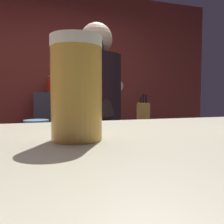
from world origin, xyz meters
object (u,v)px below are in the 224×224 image
(knife_block, at_px, (143,113))
(pint_glass_far, at_px, (77,89))
(chefs_knife, at_px, (116,125))
(bartender, at_px, (97,124))
(bottle_soy, at_px, (55,86))
(bottle_hot_sauce, at_px, (49,86))
(mixing_bowl, at_px, (36,123))

(knife_block, bearing_deg, pint_glass_far, -118.24)
(chefs_knife, bearing_deg, bartender, -142.48)
(bottle_soy, xyz_separation_m, bottle_hot_sauce, (-0.08, 0.04, -0.00))
(bartender, xyz_separation_m, bottle_soy, (-0.15, 1.75, 0.34))
(bartender, height_order, bottle_hot_sauce, bartender)
(mixing_bowl, relative_size, bottle_hot_sauce, 0.93)
(knife_block, height_order, chefs_knife, knife_block)
(pint_glass_far, distance_m, bottle_soy, 3.02)
(chefs_knife, bearing_deg, bottle_hot_sauce, 92.17)
(mixing_bowl, height_order, chefs_knife, mixing_bowl)
(mixing_bowl, bearing_deg, chefs_knife, -10.61)
(chefs_knife, relative_size, bottle_soy, 1.05)
(knife_block, relative_size, bottle_soy, 1.23)
(bartender, bearing_deg, bottle_hot_sauce, 0.39)
(bartender, distance_m, bottle_soy, 1.79)
(bartender, relative_size, knife_block, 5.87)
(bottle_soy, bearing_deg, knife_block, -62.07)
(bottle_hot_sauce, bearing_deg, knife_block, -60.10)
(bottle_soy, height_order, bottle_hot_sauce, same)
(mixing_bowl, xyz_separation_m, bottle_hot_sauce, (0.18, 1.25, 0.38))
(knife_block, xyz_separation_m, pint_glass_far, (-0.91, -1.69, 0.16))
(knife_block, height_order, pint_glass_far, pint_glass_far)
(bartender, relative_size, pint_glass_far, 11.41)
(knife_block, bearing_deg, chefs_knife, -176.82)
(bartender, distance_m, mixing_bowl, 0.67)
(mixing_bowl, bearing_deg, bartender, -52.81)
(knife_block, height_order, mixing_bowl, knife_block)
(knife_block, distance_m, bottle_soy, 1.53)
(knife_block, xyz_separation_m, bottle_soy, (-0.70, 1.32, 0.30))
(knife_block, bearing_deg, bottle_soy, 117.93)
(mixing_bowl, bearing_deg, pint_glass_far, -88.22)
(bottle_soy, bearing_deg, pint_glass_far, -93.86)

